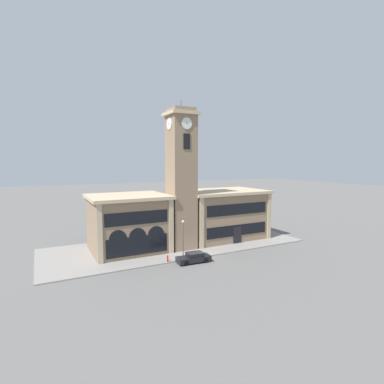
# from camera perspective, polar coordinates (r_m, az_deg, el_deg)

# --- Properties ---
(ground_plane) EXTENTS (300.00, 300.00, 0.00)m
(ground_plane) POSITION_cam_1_polar(r_m,az_deg,el_deg) (41.95, 1.20, -12.55)
(ground_plane) COLOR #605E5B
(sidewalk_kerb) EXTENTS (39.91, 14.61, 0.15)m
(sidewalk_kerb) POSITION_cam_1_polar(r_m,az_deg,el_deg) (48.19, -3.03, -10.02)
(sidewalk_kerb) COLOR gray
(sidewalk_kerb) RESTS_ON ground_plane
(clock_tower) EXTENTS (4.37, 4.37, 22.17)m
(clock_tower) POSITION_cam_1_polar(r_m,az_deg,el_deg) (44.68, -2.06, 2.38)
(clock_tower) COLOR #897056
(clock_tower) RESTS_ON ground_plane
(town_hall_left_wing) EXTENTS (11.28, 9.79, 8.34)m
(town_hall_left_wing) POSITION_cam_1_polar(r_m,az_deg,el_deg) (45.44, -12.04, -5.77)
(town_hall_left_wing) COLOR #897056
(town_hall_left_wing) RESTS_ON ground_plane
(town_hall_right_wing) EXTENTS (14.52, 9.79, 8.32)m
(town_hall_right_wing) POSITION_cam_1_polar(r_m,az_deg,el_deg) (52.16, 5.73, -4.19)
(town_hall_right_wing) COLOR #897056
(town_hall_right_wing) RESTS_ON ground_plane
(parked_car_near) EXTENTS (4.57, 2.01, 1.34)m
(parked_car_near) POSITION_cam_1_polar(r_m,az_deg,el_deg) (40.18, 0.38, -12.32)
(parked_car_near) COLOR black
(parked_car_near) RESTS_ON ground_plane
(street_lamp) EXTENTS (0.36, 0.36, 5.26)m
(street_lamp) POSITION_cam_1_polar(r_m,az_deg,el_deg) (40.49, -1.72, -7.86)
(street_lamp) COLOR #4C4C51
(street_lamp) RESTS_ON sidewalk_kerb
(fire_hydrant) EXTENTS (0.22, 0.22, 0.87)m
(fire_hydrant) POSITION_cam_1_polar(r_m,az_deg,el_deg) (40.24, -4.67, -12.52)
(fire_hydrant) COLOR red
(fire_hydrant) RESTS_ON sidewalk_kerb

